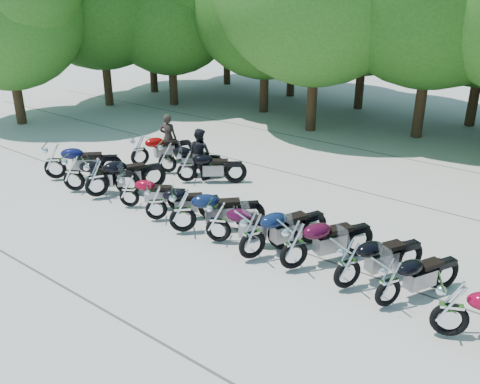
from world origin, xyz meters
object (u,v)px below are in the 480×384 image
Objects in this scene: motorcycle_11 at (452,307)px; rider_0 at (168,138)px; motorcycle_9 at (348,263)px; motorcycle_6 at (218,221)px; motorcycle_8 at (294,244)px; motorcycle_0 at (54,160)px; motorcycle_15 at (186,165)px; rider_1 at (200,153)px; motorcycle_10 at (389,282)px; motorcycle_7 at (252,234)px; motorcycle_13 at (139,150)px; motorcycle_2 at (96,177)px; motorcycle_4 at (156,202)px; motorcycle_14 at (167,156)px; motorcycle_1 at (73,172)px; motorcycle_3 at (129,190)px; motorcycle_5 at (182,210)px.

rider_0 reaches higher than motorcycle_11.
motorcycle_11 reaches higher than motorcycle_9.
motorcycle_6 is 0.93× the size of motorcycle_8.
motorcycle_8 is (9.29, -0.05, -0.01)m from motorcycle_0.
motorcycle_15 is 1.31× the size of rider_1.
motorcycle_6 is 4.45m from motorcycle_10.
motorcycle_9 is at bearing 158.90° from rider_1.
motorcycle_7 is 1.04m from motorcycle_8.
rider_1 is (-3.53, 3.25, 0.21)m from motorcycle_6.
motorcycle_8 is 1.31m from motorcycle_9.
motorcycle_13 is 1.36× the size of rider_1.
motorcycle_2 is 1.07× the size of motorcycle_13.
motorcycle_15 is at bearing -17.97° from motorcycle_4.
motorcycle_8 is at bearing -154.62° from motorcycle_2.
motorcycle_15 is (-5.69, 2.52, -0.06)m from motorcycle_8.
motorcycle_9 is (8.26, 0.11, -0.04)m from motorcycle_2.
motorcycle_6 is 5.71m from motorcycle_11.
motorcycle_11 is 10.75m from motorcycle_14.
rider_0 is 2.11m from rider_1.
motorcycle_15 is (-1.32, 2.61, 0.04)m from motorcycle_4.
motorcycle_7 reaches higher than motorcycle_15.
motorcycle_4 is 6.62m from motorcycle_10.
motorcycle_11 is 11.94m from motorcycle_13.
motorcycle_9 is at bearing -133.67° from motorcycle_0.
rider_1 is at bearing -92.12° from motorcycle_0.
rider_0 is (1.54, 3.72, 0.18)m from motorcycle_0.
motorcycle_6 is at bearing -164.94° from motorcycle_15.
motorcycle_1 is at bearing 118.69° from motorcycle_13.
motorcycle_0 is 1.14× the size of motorcycle_10.
rider_1 reaches higher than motorcycle_1.
rider_1 is at bearing -96.83° from motorcycle_14.
motorcycle_7 reaches higher than motorcycle_11.
motorcycle_14 is at bearing 6.52° from motorcycle_8.
motorcycle_7 is 5.40m from motorcycle_15.
motorcycle_7 is (4.61, -0.24, 0.13)m from motorcycle_3.
motorcycle_11 is (3.52, -0.28, -0.01)m from motorcycle_8.
motorcycle_5 is 6.78m from motorcycle_11.
motorcycle_5 is 1.08× the size of motorcycle_6.
motorcycle_15 is (2.37, -0.12, -0.03)m from motorcycle_13.
motorcycle_5 is at bearing -176.92° from motorcycle_15.
rider_1 is (2.04, -0.56, -0.03)m from rider_0.
rider_1 is at bearing -29.69° from motorcycle_3.
motorcycle_3 is 1.27m from motorcycle_4.
motorcycle_5 is (4.63, 0.02, 0.02)m from motorcycle_1.
motorcycle_11 is 1.42× the size of rider_1.
motorcycle_13 reaches higher than motorcycle_15.
motorcycle_15 is at bearing 26.78° from motorcycle_6.
motorcycle_1 is 2.28m from motorcycle_3.
motorcycle_14 is (-5.78, 2.95, -0.06)m from motorcycle_7.
motorcycle_14 reaches higher than motorcycle_4.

